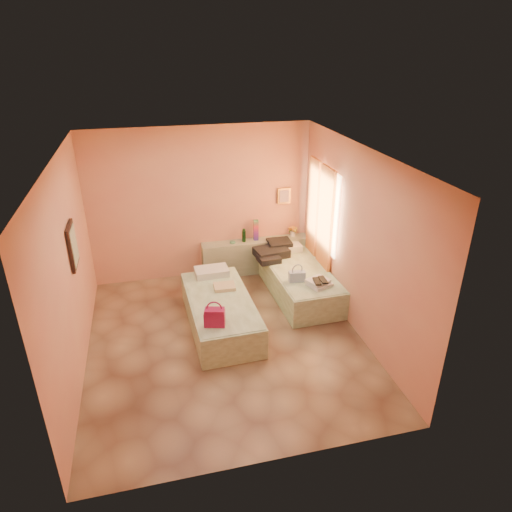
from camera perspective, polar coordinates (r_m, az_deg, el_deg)
The scene contains 16 objects.
ground at distance 6.99m, azimuth -3.76°, elevation -10.47°, with size 4.50×4.50×0.00m, color #9D865E.
room_walls at distance 6.67m, azimuth -3.34°, elevation 5.17°, with size 4.02×4.51×2.81m.
headboard_ledge at distance 8.77m, azimuth -0.04°, elevation 0.01°, with size 2.05×0.30×0.65m, color #9EA688.
bed_left at distance 7.18m, azimuth -4.47°, elevation -7.03°, with size 0.90×2.00×0.50m, color beige.
bed_right at distance 8.05m, azimuth 5.39°, elevation -3.21°, with size 0.90×2.00×0.50m, color beige.
water_bottle at distance 8.54m, azimuth -1.52°, elevation 2.57°, with size 0.07×0.07×0.25m, color #143919.
rainbow_box at distance 8.59m, azimuth -0.01°, elevation 3.25°, with size 0.09×0.09×0.39m, color #931245.
small_dish at distance 8.53m, azimuth -2.94°, elevation 1.73°, with size 0.11×0.11×0.03m, color #539870.
green_book at distance 8.69m, azimuth 2.53°, elevation 2.18°, with size 0.16×0.11×0.03m, color #2A4E31.
flower_vase at distance 8.83m, azimuth 4.63°, elevation 3.25°, with size 0.18×0.18×0.24m, color white.
magenta_handbag at distance 6.37m, azimuth -5.19°, elevation -7.57°, with size 0.29×0.16×0.27m, color #931245.
khaki_garment at distance 7.30m, azimuth -3.97°, elevation -3.84°, with size 0.34×0.27×0.06m, color tan.
clothes_pile at distance 8.34m, azimuth 2.29°, elevation 0.64°, with size 0.64×0.64×0.19m, color black.
blue_handbag at distance 7.50m, azimuth 5.15°, elevation -2.55°, with size 0.27×0.12×0.17m, color #456DA6.
towel_stack at distance 7.42m, azimuth 7.94°, elevation -3.33°, with size 0.35×0.30×0.10m, color silver.
sandal_pair at distance 7.35m, azimuth 8.03°, elevation -3.09°, with size 0.19×0.25×0.03m, color black.
Camera 1 is at (-0.91, -5.59, 4.10)m, focal length 32.00 mm.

